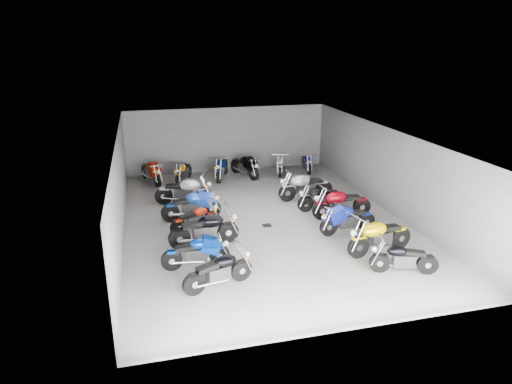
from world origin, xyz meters
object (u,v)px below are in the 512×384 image
motorcycle_back_a (151,172)px  motorcycle_back_f (307,163)px  motorcycle_left_f (184,191)px  motorcycle_right_c (347,219)px  motorcycle_back_e (280,164)px  motorcycle_left_b (197,252)px  motorcycle_right_d (341,204)px  drain_grate (267,225)px  motorcycle_right_a (403,258)px  motorcycle_back_b (183,172)px  motorcycle_left_a (219,271)px  motorcycle_back_d (245,166)px  motorcycle_right_b (379,236)px  motorcycle_left_c (205,229)px  motorcycle_back_c (222,168)px  motorcycle_left_e (192,206)px  motorcycle_right_e (322,198)px  motorcycle_left_d (196,219)px  motorcycle_right_f (305,186)px

motorcycle_back_a → motorcycle_back_f: bearing=161.9°
motorcycle_left_f → motorcycle_right_c: (5.17, -4.26, -0.06)m
motorcycle_back_e → motorcycle_left_b: bearing=76.8°
motorcycle_right_d → motorcycle_back_f: motorcycle_right_d is taller
drain_grate → motorcycle_left_f: bearing=132.0°
motorcycle_right_a → motorcycle_back_b: bearing=44.9°
motorcycle_left_a → motorcycle_back_d: (2.99, 9.98, 0.05)m
motorcycle_left_a → motorcycle_right_b: (5.22, 0.84, 0.07)m
motorcycle_left_c → motorcycle_back_c: size_ratio=1.07×
motorcycle_left_e → motorcycle_right_b: size_ratio=0.96×
motorcycle_left_a → motorcycle_right_e: motorcycle_right_e is taller
motorcycle_left_d → motorcycle_left_b: bearing=-28.2°
motorcycle_right_c → motorcycle_back_b: (-4.90, 7.46, -0.03)m
motorcycle_left_e → motorcycle_right_c: size_ratio=1.06×
motorcycle_left_d → motorcycle_left_e: motorcycle_left_e is taller
motorcycle_right_c → motorcycle_right_f: (-0.21, 3.64, 0.06)m
motorcycle_right_f → motorcycle_back_b: bearing=48.3°
motorcycle_left_a → motorcycle_left_c: motorcycle_left_c is taller
motorcycle_left_f → motorcycle_right_d: motorcycle_left_f is taller
motorcycle_right_a → motorcycle_left_e: bearing=62.3°
motorcycle_left_f → motorcycle_right_a: (5.51, -7.30, -0.10)m
motorcycle_back_c → motorcycle_back_b: bearing=20.1°
motorcycle_left_b → motorcycle_right_f: 7.11m
drain_grate → motorcycle_back_c: motorcycle_back_c is taller
motorcycle_back_d → motorcycle_back_a: bearing=-22.3°
motorcycle_right_c → motorcycle_back_e: size_ratio=1.04×
motorcycle_left_b → motorcycle_right_f: bearing=134.8°
motorcycle_left_c → motorcycle_right_a: size_ratio=1.23×
motorcycle_back_e → motorcycle_left_c: bearing=74.5°
motorcycle_left_b → motorcycle_right_b: (5.66, -0.43, 0.08)m
motorcycle_left_c → motorcycle_right_e: 5.35m
motorcycle_back_a → motorcycle_right_e: bearing=121.9°
drain_grate → motorcycle_right_e: 2.76m
motorcycle_left_f → motorcycle_back_e: size_ratio=1.13×
motorcycle_left_c → motorcycle_right_f: motorcycle_right_f is taller
motorcycle_left_f → motorcycle_right_e: motorcycle_left_f is taller
motorcycle_left_e → motorcycle_right_d: 5.58m
motorcycle_left_c → motorcycle_left_f: size_ratio=1.00×
motorcycle_left_b → motorcycle_left_c: 1.53m
motorcycle_left_e → motorcycle_left_f: size_ratio=0.97×
motorcycle_left_d → motorcycle_back_f: 8.88m
motorcycle_left_f → motorcycle_left_a: bearing=16.7°
drain_grate → motorcycle_right_d: motorcycle_right_d is taller
motorcycle_back_f → motorcycle_right_b: bearing=92.5°
motorcycle_back_e → motorcycle_back_f: size_ratio=1.09×
motorcycle_left_a → motorcycle_right_c: (4.91, 2.52, 0.01)m
drain_grate → motorcycle_right_e: bearing=21.9°
motorcycle_back_d → motorcycle_back_e: bearing=164.1°
motorcycle_left_d → motorcycle_right_a: motorcycle_right_a is taller
motorcycle_left_c → motorcycle_back_b: bearing=175.4°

